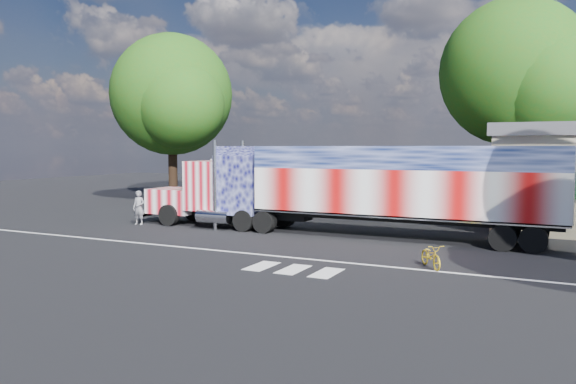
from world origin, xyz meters
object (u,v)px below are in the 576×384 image
at_px(tree_ne_a, 517,73).
at_px(tree_nw_a, 173,95).
at_px(bicycle, 431,256).
at_px(coach_bus, 299,185).
at_px(woman, 139,208).
at_px(semi_truck, 347,186).

xyz_separation_m(tree_ne_a, tree_nw_a, (-24.63, -2.03, -0.53)).
bearing_deg(bicycle, tree_nw_a, 110.38).
bearing_deg(tree_ne_a, tree_nw_a, -175.28).
relative_size(tree_ne_a, tree_nw_a, 1.03).
xyz_separation_m(coach_bus, woman, (-5.41, -8.42, -0.82)).
xyz_separation_m(semi_truck, tree_ne_a, (6.20, 13.18, 6.37)).
height_order(coach_bus, bicycle, coach_bus).
distance_m(bicycle, tree_nw_a, 29.75).
bearing_deg(coach_bus, semi_truck, -50.76).
bearing_deg(woman, coach_bus, 48.78).
height_order(coach_bus, tree_nw_a, tree_nw_a).
bearing_deg(semi_truck, tree_nw_a, 148.83).
bearing_deg(coach_bus, woman, -122.75).
bearing_deg(woman, semi_truck, -0.97).
xyz_separation_m(bicycle, tree_ne_a, (1.19, 18.67, 8.23)).
distance_m(semi_truck, tree_nw_a, 22.31).
bearing_deg(semi_truck, bicycle, -47.60).
height_order(tree_ne_a, tree_nw_a, tree_ne_a).
xyz_separation_m(semi_truck, bicycle, (5.01, -5.49, -1.87)).
height_order(semi_truck, tree_ne_a, tree_ne_a).
xyz_separation_m(woman, tree_nw_a, (-7.33, 12.61, 7.21)).
distance_m(woman, bicycle, 16.61).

